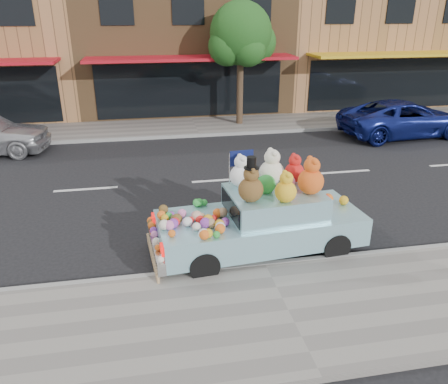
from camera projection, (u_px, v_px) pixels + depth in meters
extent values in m
plane|color=black|center=(221.00, 180.00, 13.37)|extent=(120.00, 120.00, 0.00)
cube|color=gray|center=(288.00, 313.00, 7.45)|extent=(60.00, 3.00, 0.12)
cube|color=gray|center=(195.00, 126.00, 19.24)|extent=(60.00, 3.00, 0.12)
cube|color=gray|center=(265.00, 265.00, 8.81)|extent=(60.00, 0.12, 0.13)
cube|color=gray|center=(200.00, 135.00, 17.87)|extent=(60.00, 0.12, 0.13)
cube|color=black|center=(14.00, 5.00, 17.48)|extent=(1.40, 0.06, 1.60)
cube|color=brown|center=(181.00, 37.00, 22.89)|extent=(10.00, 8.00, 7.00)
cube|color=black|center=(190.00, 90.00, 20.06)|extent=(8.50, 0.06, 2.40)
cube|color=#B1101D|center=(192.00, 58.00, 18.68)|extent=(9.00, 1.80, 0.12)
cube|color=black|center=(116.00, 5.00, 18.16)|extent=(1.40, 0.06, 1.60)
cube|color=black|center=(188.00, 5.00, 18.66)|extent=(1.40, 0.06, 1.60)
cube|color=black|center=(256.00, 5.00, 19.16)|extent=(1.40, 0.06, 1.60)
cube|color=#A67045|center=(358.00, 35.00, 24.57)|extent=(10.00, 8.00, 7.00)
cube|color=black|center=(390.00, 84.00, 21.74)|extent=(8.50, 0.06, 2.40)
cube|color=gold|center=(405.00, 54.00, 20.36)|extent=(9.00, 1.80, 0.12)
cube|color=black|center=(341.00, 5.00, 19.84)|extent=(1.40, 0.06, 1.60)
cube|color=black|center=(401.00, 5.00, 20.34)|extent=(1.40, 0.06, 1.60)
cylinder|color=#38281C|center=(240.00, 90.00, 18.97)|extent=(0.28, 0.28, 3.20)
sphere|color=#154513|center=(241.00, 33.00, 18.07)|extent=(2.60, 2.60, 2.60)
sphere|color=#154513|center=(255.00, 43.00, 18.62)|extent=(1.80, 1.80, 1.80)
sphere|color=#154513|center=(227.00, 46.00, 17.99)|extent=(1.60, 1.60, 1.60)
sphere|color=#154513|center=(248.00, 49.00, 17.80)|extent=(1.40, 1.40, 1.40)
sphere|color=#154513|center=(231.00, 40.00, 18.68)|extent=(1.60, 1.60, 1.60)
imported|color=navy|center=(403.00, 118.00, 17.77)|extent=(5.39, 2.82, 1.45)
cylinder|color=black|center=(336.00, 247.00, 9.05)|extent=(0.61, 0.25, 0.60)
cylinder|color=black|center=(304.00, 215.00, 10.43)|extent=(0.61, 0.25, 0.60)
cylinder|color=black|center=(204.00, 266.00, 8.36)|extent=(0.61, 0.25, 0.60)
cylinder|color=black|center=(189.00, 229.00, 9.75)|extent=(0.61, 0.25, 0.60)
cube|color=#91CAD8|center=(260.00, 227.00, 9.30)|extent=(4.43, 2.05, 0.60)
cube|color=#91CAD8|center=(274.00, 202.00, 9.16)|extent=(2.02, 1.65, 0.50)
cube|color=silver|center=(156.00, 247.00, 8.82)|extent=(0.31, 1.79, 0.26)
cube|color=red|center=(162.00, 250.00, 8.10)|extent=(0.08, 0.28, 0.16)
cube|color=red|center=(154.00, 218.00, 9.31)|extent=(0.08, 0.28, 0.16)
cube|color=black|center=(231.00, 207.00, 8.93)|extent=(0.15, 1.30, 0.40)
sphere|color=brown|center=(251.00, 190.00, 8.50)|extent=(0.50, 0.50, 0.50)
sphere|color=brown|center=(251.00, 174.00, 8.37)|extent=(0.31, 0.31, 0.31)
sphere|color=brown|center=(253.00, 171.00, 8.24)|extent=(0.12, 0.12, 0.12)
sphere|color=brown|center=(250.00, 167.00, 8.43)|extent=(0.12, 0.12, 0.12)
cylinder|color=black|center=(251.00, 168.00, 8.32)|extent=(0.29, 0.29, 0.02)
cylinder|color=black|center=(251.00, 162.00, 8.28)|extent=(0.19, 0.19, 0.22)
sphere|color=beige|center=(271.00, 173.00, 9.28)|extent=(0.55, 0.55, 0.55)
sphere|color=beige|center=(272.00, 157.00, 9.14)|extent=(0.34, 0.34, 0.34)
sphere|color=beige|center=(274.00, 154.00, 8.99)|extent=(0.13, 0.13, 0.13)
sphere|color=beige|center=(271.00, 151.00, 9.21)|extent=(0.13, 0.13, 0.13)
sphere|color=#DD4D14|center=(311.00, 181.00, 8.85)|extent=(0.53, 0.53, 0.53)
sphere|color=#DD4D14|center=(312.00, 165.00, 8.72)|extent=(0.33, 0.33, 0.33)
sphere|color=#DD4D14|center=(315.00, 162.00, 8.57)|extent=(0.13, 0.13, 0.13)
sphere|color=#DD4D14|center=(310.00, 159.00, 8.78)|extent=(0.13, 0.13, 0.13)
sphere|color=red|center=(294.00, 172.00, 9.48)|extent=(0.43, 0.43, 0.43)
sphere|color=red|center=(295.00, 160.00, 9.37)|extent=(0.27, 0.27, 0.27)
sphere|color=red|center=(297.00, 158.00, 9.25)|extent=(0.10, 0.10, 0.10)
sphere|color=red|center=(294.00, 155.00, 9.43)|extent=(0.10, 0.10, 0.10)
sphere|color=white|center=(241.00, 176.00, 9.23)|extent=(0.48, 0.48, 0.48)
sphere|color=white|center=(241.00, 162.00, 9.11)|extent=(0.30, 0.30, 0.30)
sphere|color=white|center=(242.00, 159.00, 8.97)|extent=(0.11, 0.11, 0.11)
sphere|color=white|center=(240.00, 156.00, 9.16)|extent=(0.11, 0.11, 0.11)
sphere|color=orange|center=(286.00, 192.00, 8.49)|extent=(0.43, 0.43, 0.43)
sphere|color=orange|center=(286.00, 178.00, 8.38)|extent=(0.27, 0.27, 0.27)
sphere|color=orange|center=(288.00, 176.00, 8.27)|extent=(0.10, 0.10, 0.10)
sphere|color=orange|center=(285.00, 172.00, 8.44)|extent=(0.10, 0.10, 0.10)
sphere|color=#268E32|center=(266.00, 184.00, 8.95)|extent=(0.40, 0.40, 0.40)
sphere|color=#CC669F|center=(288.00, 182.00, 9.12)|extent=(0.32, 0.32, 0.32)
sphere|color=#CC669F|center=(182.00, 213.00, 9.04)|extent=(0.18, 0.18, 0.18)
sphere|color=red|center=(191.00, 220.00, 8.80)|extent=(0.14, 0.14, 0.14)
sphere|color=#EF5A16|center=(204.00, 235.00, 8.17)|extent=(0.20, 0.20, 0.20)
sphere|color=#896D4B|center=(171.00, 217.00, 8.93)|extent=(0.13, 0.13, 0.13)
sphere|color=#CC669F|center=(194.00, 215.00, 9.01)|extent=(0.14, 0.14, 0.14)
sphere|color=#EF5A16|center=(217.00, 213.00, 9.04)|extent=(0.19, 0.19, 0.19)
sphere|color=red|center=(214.00, 218.00, 8.88)|extent=(0.14, 0.14, 0.14)
sphere|color=beige|center=(196.00, 227.00, 8.50)|extent=(0.17, 0.17, 0.17)
sphere|color=red|center=(175.00, 222.00, 8.67)|extent=(0.18, 0.18, 0.18)
sphere|color=silver|center=(188.00, 222.00, 8.66)|extent=(0.19, 0.19, 0.19)
sphere|color=brown|center=(177.00, 219.00, 8.77)|extent=(0.21, 0.21, 0.21)
sphere|color=#268E32|center=(204.00, 202.00, 9.58)|extent=(0.15, 0.15, 0.15)
sphere|color=#732E8D|center=(205.00, 223.00, 8.59)|extent=(0.22, 0.22, 0.22)
sphere|color=#EF5A16|center=(172.00, 233.00, 8.26)|extent=(0.15, 0.15, 0.15)
sphere|color=red|center=(200.00, 219.00, 8.79)|extent=(0.17, 0.17, 0.17)
sphere|color=#896D4B|center=(223.00, 212.00, 9.05)|extent=(0.21, 0.21, 0.21)
sphere|color=#EF5A16|center=(162.00, 215.00, 8.95)|extent=(0.19, 0.19, 0.19)
sphere|color=#CC669F|center=(169.00, 225.00, 8.52)|extent=(0.20, 0.20, 0.20)
sphere|color=#732E8D|center=(173.00, 223.00, 8.59)|extent=(0.20, 0.20, 0.20)
sphere|color=#CB8F16|center=(208.00, 233.00, 8.23)|extent=(0.19, 0.19, 0.19)
sphere|color=#EF5A16|center=(220.00, 229.00, 8.39)|extent=(0.20, 0.20, 0.20)
sphere|color=#732E8D|center=(225.00, 222.00, 8.69)|extent=(0.17, 0.17, 0.17)
sphere|color=silver|center=(204.00, 234.00, 8.20)|extent=(0.20, 0.20, 0.20)
sphere|color=#268E32|center=(197.00, 203.00, 9.54)|extent=(0.18, 0.18, 0.18)
sphere|color=beige|center=(164.00, 225.00, 8.53)|extent=(0.21, 0.21, 0.21)
sphere|color=#896D4B|center=(211.00, 223.00, 8.61)|extent=(0.20, 0.20, 0.20)
sphere|color=#732E8D|center=(171.00, 215.00, 9.03)|extent=(0.13, 0.13, 0.13)
sphere|color=#CB8F16|center=(165.00, 218.00, 8.85)|extent=(0.16, 0.16, 0.16)
sphere|color=brown|center=(163.00, 209.00, 9.19)|extent=(0.20, 0.20, 0.20)
sphere|color=#268E32|center=(199.00, 202.00, 9.54)|extent=(0.18, 0.18, 0.18)
sphere|color=#268E32|center=(217.00, 235.00, 8.23)|extent=(0.14, 0.14, 0.14)
sphere|color=#CB8F16|center=(208.00, 219.00, 8.77)|extent=(0.19, 0.19, 0.19)
sphere|color=#CB8F16|center=(220.00, 224.00, 8.55)|extent=(0.20, 0.20, 0.20)
sphere|color=silver|center=(220.00, 227.00, 8.46)|extent=(0.20, 0.20, 0.20)
sphere|color=#896D4B|center=(202.00, 217.00, 8.88)|extent=(0.17, 0.17, 0.17)
sphere|color=#268E32|center=(169.00, 216.00, 8.92)|extent=(0.17, 0.17, 0.17)
sphere|color=#D8A88C|center=(197.00, 216.00, 8.86)|extent=(0.22, 0.22, 0.22)
sphere|color=#EF5A16|center=(158.00, 248.00, 8.43)|extent=(0.12, 0.12, 0.12)
sphere|color=beige|center=(156.00, 241.00, 8.61)|extent=(0.16, 0.16, 0.16)
sphere|color=#732E8D|center=(154.00, 231.00, 9.03)|extent=(0.15, 0.15, 0.15)
sphere|color=#CC669F|center=(154.00, 234.00, 8.90)|extent=(0.15, 0.15, 0.15)
sphere|color=brown|center=(152.00, 223.00, 9.34)|extent=(0.18, 0.18, 0.18)
sphere|color=beige|center=(161.00, 259.00, 8.03)|extent=(0.13, 0.13, 0.13)
sphere|color=#EF5A16|center=(152.00, 225.00, 9.25)|extent=(0.17, 0.17, 0.17)
sphere|color=#EF5A16|center=(151.00, 221.00, 9.45)|extent=(0.17, 0.17, 0.17)
sphere|color=#732E8D|center=(153.00, 231.00, 9.04)|extent=(0.16, 0.16, 0.16)
sphere|color=#CB8F16|center=(344.00, 200.00, 9.62)|extent=(0.21, 0.21, 0.21)
sphere|color=red|center=(325.00, 200.00, 9.60)|extent=(0.25, 0.25, 0.25)
sphere|color=#EF5A16|center=(317.00, 195.00, 9.95)|extent=(0.16, 0.16, 0.16)
sphere|color=#EF5A16|center=(328.00, 199.00, 9.65)|extent=(0.24, 0.24, 0.24)
cylinder|color=#997A54|center=(158.00, 281.00, 8.14)|extent=(0.06, 0.06, 0.17)
sphere|color=#997A54|center=(158.00, 277.00, 8.10)|extent=(0.07, 0.07, 0.07)
cylinder|color=#997A54|center=(158.00, 278.00, 8.23)|extent=(0.06, 0.06, 0.17)
sphere|color=#997A54|center=(157.00, 274.00, 8.19)|extent=(0.07, 0.07, 0.07)
cylinder|color=#997A54|center=(157.00, 275.00, 8.31)|extent=(0.06, 0.06, 0.17)
sphere|color=#997A54|center=(157.00, 271.00, 8.28)|extent=(0.07, 0.07, 0.07)
cylinder|color=#997A54|center=(156.00, 272.00, 8.40)|extent=(0.06, 0.06, 0.17)
sphere|color=#997A54|center=(156.00, 268.00, 8.37)|extent=(0.07, 0.07, 0.07)
cylinder|color=#997A54|center=(156.00, 270.00, 8.49)|extent=(0.06, 0.06, 0.17)
sphere|color=#997A54|center=(155.00, 265.00, 8.46)|extent=(0.07, 0.07, 0.07)
cylinder|color=#997A54|center=(155.00, 267.00, 8.58)|extent=(0.06, 0.06, 0.17)
sphere|color=#997A54|center=(155.00, 263.00, 8.54)|extent=(0.07, 0.07, 0.07)
cylinder|color=#997A54|center=(154.00, 264.00, 8.67)|extent=(0.06, 0.06, 0.17)
sphere|color=#997A54|center=(154.00, 260.00, 8.63)|extent=(0.07, 0.07, 0.07)
cylinder|color=#997A54|center=(154.00, 262.00, 8.76)|extent=(0.06, 0.06, 0.17)
sphere|color=#997A54|center=(153.00, 258.00, 8.72)|extent=(0.07, 0.07, 0.07)
cylinder|color=#997A54|center=(153.00, 259.00, 8.85)|extent=(0.06, 0.06, 0.17)
sphere|color=#997A54|center=(153.00, 255.00, 8.81)|extent=(0.07, 0.07, 0.07)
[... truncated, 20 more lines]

